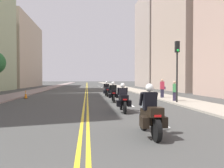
{
  "coord_description": "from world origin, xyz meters",
  "views": [
    {
      "loc": [
        0.1,
        -0.89,
        1.8
      ],
      "look_at": [
        1.95,
        15.29,
        1.43
      ],
      "focal_mm": 34.85,
      "sensor_mm": 36.0,
      "label": 1
    }
  ],
  "objects_px": {
    "motorcycle_1": "(123,100)",
    "motorcycle_2": "(113,93)",
    "traffic_cone_0": "(26,94)",
    "pedestrian_0": "(162,89)",
    "motorcycle_0": "(150,115)",
    "traffic_light_near": "(177,61)",
    "motorcycle_3": "(107,90)",
    "pedestrian_1": "(174,91)"
  },
  "relations": [
    {
      "from": "motorcycle_1",
      "to": "traffic_cone_0",
      "type": "height_order",
      "value": "motorcycle_1"
    },
    {
      "from": "motorcycle_2",
      "to": "traffic_light_near",
      "type": "relative_size",
      "value": 0.48
    },
    {
      "from": "traffic_cone_0",
      "to": "traffic_light_near",
      "type": "distance_m",
      "value": 13.62
    },
    {
      "from": "traffic_cone_0",
      "to": "pedestrian_0",
      "type": "bearing_deg",
      "value": -7.5
    },
    {
      "from": "motorcycle_0",
      "to": "motorcycle_2",
      "type": "bearing_deg",
      "value": 89.5
    },
    {
      "from": "traffic_cone_0",
      "to": "pedestrian_0",
      "type": "distance_m",
      "value": 12.54
    },
    {
      "from": "motorcycle_3",
      "to": "motorcycle_0",
      "type": "bearing_deg",
      "value": -92.02
    },
    {
      "from": "motorcycle_2",
      "to": "pedestrian_0",
      "type": "height_order",
      "value": "pedestrian_0"
    },
    {
      "from": "traffic_light_near",
      "to": "motorcycle_2",
      "type": "bearing_deg",
      "value": 156.81
    },
    {
      "from": "motorcycle_1",
      "to": "pedestrian_1",
      "type": "height_order",
      "value": "pedestrian_1"
    },
    {
      "from": "motorcycle_0",
      "to": "motorcycle_2",
      "type": "distance_m",
      "value": 10.42
    },
    {
      "from": "motorcycle_2",
      "to": "traffic_light_near",
      "type": "bearing_deg",
      "value": -20.5
    },
    {
      "from": "motorcycle_3",
      "to": "pedestrian_0",
      "type": "bearing_deg",
      "value": -37.75
    },
    {
      "from": "motorcycle_2",
      "to": "motorcycle_3",
      "type": "bearing_deg",
      "value": 93.04
    },
    {
      "from": "motorcycle_0",
      "to": "pedestrian_1",
      "type": "relative_size",
      "value": 1.28
    },
    {
      "from": "motorcycle_1",
      "to": "motorcycle_2",
      "type": "relative_size",
      "value": 1.02
    },
    {
      "from": "traffic_light_near",
      "to": "motorcycle_1",
      "type": "bearing_deg",
      "value": -142.85
    },
    {
      "from": "traffic_light_near",
      "to": "pedestrian_0",
      "type": "distance_m",
      "value": 4.52
    },
    {
      "from": "motorcycle_3",
      "to": "pedestrian_1",
      "type": "distance_m",
      "value": 7.93
    },
    {
      "from": "motorcycle_0",
      "to": "motorcycle_2",
      "type": "xyz_separation_m",
      "value": [
        0.08,
        10.42,
        -0.0
      ]
    },
    {
      "from": "traffic_cone_0",
      "to": "pedestrian_0",
      "type": "xyz_separation_m",
      "value": [
        12.42,
        -1.64,
        0.55
      ]
    },
    {
      "from": "motorcycle_1",
      "to": "motorcycle_2",
      "type": "distance_m",
      "value": 5.35
    },
    {
      "from": "motorcycle_2",
      "to": "pedestrian_0",
      "type": "bearing_deg",
      "value": 25.97
    },
    {
      "from": "motorcycle_3",
      "to": "pedestrian_0",
      "type": "xyz_separation_m",
      "value": [
        4.78,
        -3.46,
        0.3
      ]
    },
    {
      "from": "motorcycle_3",
      "to": "traffic_cone_0",
      "type": "xyz_separation_m",
      "value": [
        -7.64,
        -1.82,
        -0.24
      ]
    },
    {
      "from": "motorcycle_2",
      "to": "pedestrian_1",
      "type": "distance_m",
      "value": 4.77
    },
    {
      "from": "motorcycle_3",
      "to": "pedestrian_1",
      "type": "bearing_deg",
      "value": -55.26
    },
    {
      "from": "pedestrian_0",
      "to": "motorcycle_0",
      "type": "bearing_deg",
      "value": -102.31
    },
    {
      "from": "motorcycle_1",
      "to": "traffic_light_near",
      "type": "height_order",
      "value": "traffic_light_near"
    },
    {
      "from": "motorcycle_0",
      "to": "motorcycle_3",
      "type": "bearing_deg",
      "value": 89.77
    },
    {
      "from": "motorcycle_2",
      "to": "traffic_light_near",
      "type": "height_order",
      "value": "traffic_light_near"
    },
    {
      "from": "traffic_light_near",
      "to": "pedestrian_1",
      "type": "bearing_deg",
      "value": 76.65
    },
    {
      "from": "traffic_cone_0",
      "to": "pedestrian_0",
      "type": "relative_size",
      "value": 0.44
    },
    {
      "from": "pedestrian_0",
      "to": "traffic_cone_0",
      "type": "bearing_deg",
      "value": -178.67
    },
    {
      "from": "pedestrian_0",
      "to": "traffic_light_near",
      "type": "bearing_deg",
      "value": -85.52
    },
    {
      "from": "motorcycle_2",
      "to": "pedestrian_1",
      "type": "bearing_deg",
      "value": -7.73
    },
    {
      "from": "motorcycle_3",
      "to": "traffic_cone_0",
      "type": "height_order",
      "value": "motorcycle_3"
    },
    {
      "from": "motorcycle_1",
      "to": "pedestrian_1",
      "type": "distance_m",
      "value": 6.57
    },
    {
      "from": "motorcycle_3",
      "to": "traffic_cone_0",
      "type": "bearing_deg",
      "value": -168.46
    },
    {
      "from": "traffic_light_near",
      "to": "motorcycle_0",
      "type": "bearing_deg",
      "value": -117.95
    },
    {
      "from": "motorcycle_0",
      "to": "traffic_cone_0",
      "type": "xyz_separation_m",
      "value": [
        -7.6,
        14.1,
        -0.27
      ]
    },
    {
      "from": "traffic_cone_0",
      "to": "motorcycle_1",
      "type": "bearing_deg",
      "value": -50.01
    }
  ]
}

